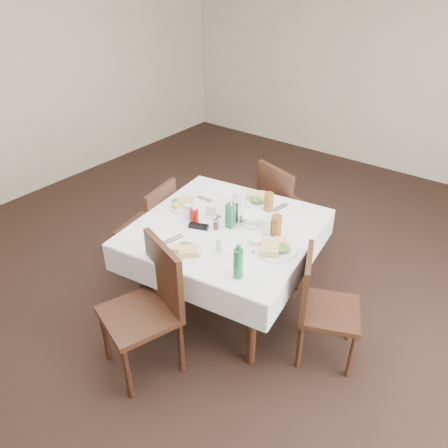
% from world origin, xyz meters
% --- Properties ---
extents(ground_plane, '(7.00, 7.00, 0.00)m').
position_xyz_m(ground_plane, '(0.00, 0.00, 0.00)').
color(ground_plane, black).
extents(room_shell, '(6.04, 7.04, 2.80)m').
position_xyz_m(room_shell, '(0.00, 0.00, 1.71)').
color(room_shell, beige).
rests_on(room_shell, ground).
extents(dining_table, '(1.47, 1.47, 0.76)m').
position_xyz_m(dining_table, '(0.13, -0.00, 0.68)').
color(dining_table, black).
rests_on(dining_table, ground).
extents(chair_north, '(0.56, 0.56, 0.95)m').
position_xyz_m(chair_north, '(0.12, 0.88, 0.54)').
color(chair_north, black).
rests_on(chair_north, ground).
extents(chair_south, '(0.58, 0.58, 0.97)m').
position_xyz_m(chair_south, '(0.10, -0.79, 0.55)').
color(chair_south, black).
rests_on(chair_south, ground).
extents(chair_east, '(0.53, 0.53, 0.85)m').
position_xyz_m(chair_east, '(0.97, -0.05, 0.49)').
color(chair_east, black).
rests_on(chair_east, ground).
extents(chair_west, '(0.48, 0.48, 0.88)m').
position_xyz_m(chair_west, '(-0.65, -0.03, 0.50)').
color(chair_west, black).
rests_on(chair_west, ground).
extents(meal_north, '(0.28, 0.28, 0.06)m').
position_xyz_m(meal_north, '(0.12, 0.46, 0.79)').
color(meal_north, white).
rests_on(meal_north, dining_table).
extents(meal_south, '(0.26, 0.26, 0.06)m').
position_xyz_m(meal_south, '(0.12, -0.46, 0.78)').
color(meal_south, white).
rests_on(meal_south, dining_table).
extents(meal_east, '(0.30, 0.30, 0.07)m').
position_xyz_m(meal_east, '(0.60, -0.06, 0.79)').
color(meal_east, white).
rests_on(meal_east, dining_table).
extents(meal_west, '(0.24, 0.24, 0.05)m').
position_xyz_m(meal_west, '(-0.35, 0.02, 0.78)').
color(meal_west, white).
rests_on(meal_west, dining_table).
extents(side_plate_a, '(0.15, 0.15, 0.01)m').
position_xyz_m(side_plate_a, '(-0.12, 0.26, 0.77)').
color(side_plate_a, white).
rests_on(side_plate_a, dining_table).
extents(side_plate_b, '(0.15, 0.15, 0.01)m').
position_xyz_m(side_plate_b, '(0.46, -0.28, 0.77)').
color(side_plate_b, white).
rests_on(side_plate_b, dining_table).
extents(water_n, '(0.07, 0.07, 0.13)m').
position_xyz_m(water_n, '(0.02, 0.29, 0.83)').
color(water_n, silver).
rests_on(water_n, dining_table).
extents(water_s, '(0.07, 0.07, 0.12)m').
position_xyz_m(water_s, '(0.31, -0.30, 0.82)').
color(water_s, silver).
rests_on(water_s, dining_table).
extents(water_e, '(0.07, 0.07, 0.13)m').
position_xyz_m(water_e, '(0.44, 0.08, 0.83)').
color(water_e, silver).
rests_on(water_e, dining_table).
extents(water_w, '(0.07, 0.07, 0.12)m').
position_xyz_m(water_w, '(-0.17, -0.10, 0.82)').
color(water_w, silver).
rests_on(water_w, dining_table).
extents(iced_tea_a, '(0.07, 0.07, 0.16)m').
position_xyz_m(iced_tea_a, '(0.26, 0.39, 0.84)').
color(iced_tea_a, brown).
rests_on(iced_tea_a, dining_table).
extents(iced_tea_b, '(0.08, 0.08, 0.16)m').
position_xyz_m(iced_tea_b, '(0.50, 0.12, 0.84)').
color(iced_tea_b, brown).
rests_on(iced_tea_b, dining_table).
extents(bread_basket, '(0.22, 0.22, 0.07)m').
position_xyz_m(bread_basket, '(0.27, 0.16, 0.80)').
color(bread_basket, silver).
rests_on(bread_basket, dining_table).
extents(oil_cruet_dark, '(0.05, 0.05, 0.21)m').
position_xyz_m(oil_cruet_dark, '(0.15, 0.07, 0.85)').
color(oil_cruet_dark, black).
rests_on(oil_cruet_dark, dining_table).
extents(oil_cruet_green, '(0.06, 0.06, 0.25)m').
position_xyz_m(oil_cruet_green, '(0.16, 0.01, 0.87)').
color(oil_cruet_green, '#1E6D3C').
rests_on(oil_cruet_green, dining_table).
extents(ketchup_bottle, '(0.06, 0.06, 0.13)m').
position_xyz_m(ketchup_bottle, '(-0.10, -0.10, 0.82)').
color(ketchup_bottle, '#AE0D04').
rests_on(ketchup_bottle, dining_table).
extents(salt_shaker, '(0.04, 0.04, 0.08)m').
position_xyz_m(salt_shaker, '(0.09, -0.04, 0.80)').
color(salt_shaker, white).
rests_on(salt_shaker, dining_table).
extents(pepper_shaker, '(0.04, 0.04, 0.08)m').
position_xyz_m(pepper_shaker, '(0.10, -0.09, 0.80)').
color(pepper_shaker, '#413421').
rests_on(pepper_shaker, dining_table).
extents(coffee_mug, '(0.13, 0.13, 0.09)m').
position_xyz_m(coffee_mug, '(-0.05, 0.05, 0.80)').
color(coffee_mug, white).
rests_on(coffee_mug, dining_table).
extents(sunglasses, '(0.16, 0.10, 0.03)m').
position_xyz_m(sunglasses, '(-0.01, -0.15, 0.78)').
color(sunglasses, black).
rests_on(sunglasses, dining_table).
extents(green_bottle, '(0.06, 0.06, 0.24)m').
position_xyz_m(green_bottle, '(0.56, -0.45, 0.87)').
color(green_bottle, '#1E6D3C').
rests_on(green_bottle, dining_table).
extents(sugar_caddy, '(0.09, 0.06, 0.04)m').
position_xyz_m(sugar_caddy, '(0.45, -0.09, 0.78)').
color(sugar_caddy, white).
rests_on(sugar_caddy, dining_table).
extents(cutlery_n, '(0.07, 0.18, 0.01)m').
position_xyz_m(cutlery_n, '(0.32, 0.48, 0.77)').
color(cutlery_n, silver).
rests_on(cutlery_n, dining_table).
extents(cutlery_s, '(0.09, 0.20, 0.01)m').
position_xyz_m(cutlery_s, '(-0.06, -0.41, 0.77)').
color(cutlery_s, silver).
rests_on(cutlery_s, dining_table).
extents(cutlery_e, '(0.18, 0.08, 0.01)m').
position_xyz_m(cutlery_e, '(0.57, -0.17, 0.77)').
color(cutlery_e, silver).
rests_on(cutlery_e, dining_table).
extents(cutlery_w, '(0.17, 0.04, 0.01)m').
position_xyz_m(cutlery_w, '(-0.26, 0.22, 0.77)').
color(cutlery_w, silver).
rests_on(cutlery_w, dining_table).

